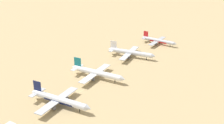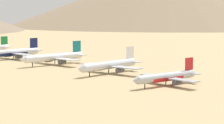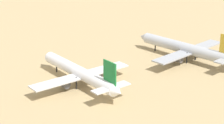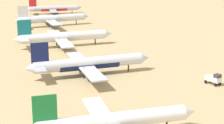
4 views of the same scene
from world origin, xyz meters
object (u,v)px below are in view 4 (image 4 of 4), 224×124
Objects in this scene: parked_jet_3 at (62,37)px; parked_jet_4 at (51,19)px; parked_jet_2 at (88,63)px; parked_jet_1 at (111,121)px; parked_jet_5 at (54,8)px; service_truck at (214,78)px.

parked_jet_4 is at bearing 89.82° from parked_jet_3.
parked_jet_3 reaches higher than parked_jet_2.
parked_jet_1 is 187.38m from parked_jet_5.
service_truck is (42.22, 28.99, -2.09)m from parked_jet_1.
parked_jet_1 is at bearing -145.52° from service_truck.
parked_jet_1 is 7.52× the size of service_truck.
parked_jet_2 reaches higher than service_truck.
parked_jet_4 is at bearing 89.81° from parked_jet_1.
parked_jet_3 is 1.23× the size of parked_jet_5.
parked_jet_2 is 138.57m from parked_jet_5.
parked_jet_4 is (0.16, 50.07, -0.20)m from parked_jet_3.
parked_jet_2 is at bearing -85.66° from parked_jet_3.
service_truck is at bearing 34.48° from parked_jet_1.
parked_jet_3 reaches higher than service_truck.
service_truck is at bearing -56.97° from parked_jet_3.
service_truck is at bearing -77.27° from parked_jet_5.
parked_jet_5 reaches higher than service_truck.
parked_jet_3 reaches higher than parked_jet_5.
parked_jet_4 is at bearing 91.96° from parked_jet_2.
parked_jet_1 reaches higher than service_truck.
parked_jet_1 is 143.52m from parked_jet_4.
parked_jet_4 is 121.92m from service_truck.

